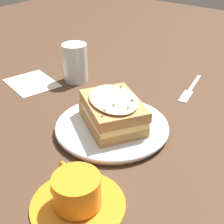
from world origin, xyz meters
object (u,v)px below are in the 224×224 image
Objects in this scene: sandwich at (113,111)px; water_glass at (75,63)px; napkin at (32,83)px; dinner_plate at (112,127)px; fork at (189,91)px; teacup_with_saucer at (77,194)px.

water_glass is at bearing -29.70° from sandwich.
dinner_plate is at bearing 172.22° from napkin.
sandwich is at bearing 172.31° from napkin.
sandwich is 0.28m from fork.
water_glass reaches higher than dinner_plate.
sandwich reaches higher than teacup_with_saucer.
dinner_plate is at bearing 150.12° from water_glass.
dinner_plate is at bearing 69.28° from fork.
teacup_with_saucer is at bearing 134.11° from water_glass.
fork and napkin have the same top height.
teacup_with_saucer is (-0.09, 0.20, 0.01)m from dinner_plate.
water_glass reaches higher than fork.
teacup_with_saucer reaches higher than fork.
sandwich reaches higher than dinner_plate.
dinner_plate reaches higher than napkin.
sandwich is 1.29× the size of napkin.
napkin is at bearing -7.78° from dinner_plate.
sandwich is 1.19× the size of teacup_with_saucer.
napkin is at bearing -9.32° from teacup_with_saucer.
napkin is (0.41, -0.24, -0.02)m from teacup_with_saucer.
teacup_with_saucer is (-0.09, 0.20, -0.03)m from sandwich.
water_glass is 0.13m from napkin.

